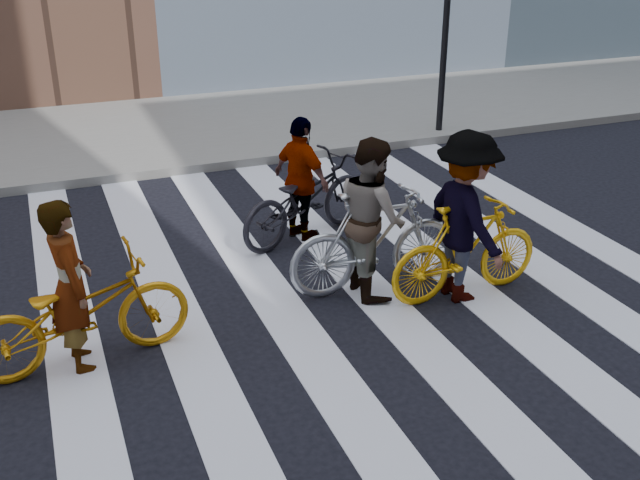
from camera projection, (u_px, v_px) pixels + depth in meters
ground at (333, 308)px, 8.26m from camera, size 100.00×100.00×0.00m
sidewalk_far at (187, 129)px, 14.60m from camera, size 100.00×5.00×0.15m
zebra_crosswalk at (333, 307)px, 8.26m from camera, size 8.25×10.00×0.01m
traffic_signal at (449, 15)px, 13.31m from camera, size 0.22×0.42×3.33m
bike_yellow_left at (80, 313)px, 7.06m from camera, size 2.16×0.98×1.10m
bike_silver_mid at (375, 241)px, 8.42m from camera, size 2.05×0.63×1.22m
bike_yellow_right at (466, 250)px, 8.30m from camera, size 1.89×0.60×1.13m
bike_dark_rear at (305, 199)px, 9.79m from camera, size 2.22×1.46×1.10m
rider_left at (70, 285)px, 6.91m from camera, size 0.48×0.67×1.70m
rider_mid at (371, 217)px, 8.28m from camera, size 0.71×0.90×1.81m
rider_right at (465, 217)px, 8.12m from camera, size 0.76×1.27×1.93m
rider_rear at (301, 179)px, 9.66m from camera, size 0.73×1.05×1.65m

